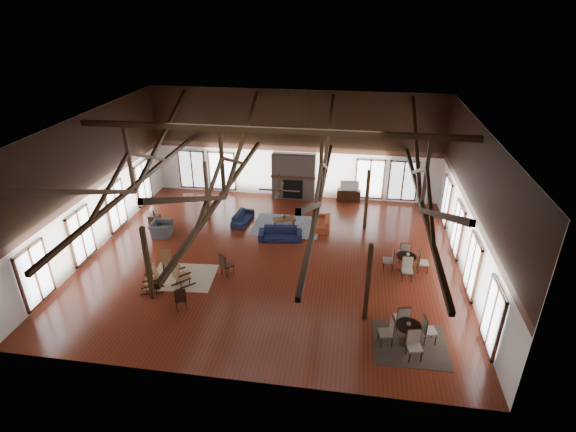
# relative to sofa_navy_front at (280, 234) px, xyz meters

# --- Properties ---
(floor) EXTENTS (16.00, 16.00, 0.00)m
(floor) POSITION_rel_sofa_navy_front_xyz_m (-0.06, -1.75, -0.30)
(floor) COLOR #5B1F13
(floor) RESTS_ON ground
(ceiling) EXTENTS (16.00, 14.00, 0.02)m
(ceiling) POSITION_rel_sofa_navy_front_xyz_m (-0.06, -1.75, 5.70)
(ceiling) COLOR black
(ceiling) RESTS_ON wall_back
(wall_back) EXTENTS (16.00, 0.02, 6.00)m
(wall_back) POSITION_rel_sofa_navy_front_xyz_m (-0.06, 5.25, 2.70)
(wall_back) COLOR silver
(wall_back) RESTS_ON floor
(wall_front) EXTENTS (16.00, 0.02, 6.00)m
(wall_front) POSITION_rel_sofa_navy_front_xyz_m (-0.06, -8.75, 2.70)
(wall_front) COLOR silver
(wall_front) RESTS_ON floor
(wall_left) EXTENTS (0.02, 14.00, 6.00)m
(wall_left) POSITION_rel_sofa_navy_front_xyz_m (-8.06, -1.75, 2.70)
(wall_left) COLOR silver
(wall_left) RESTS_ON floor
(wall_right) EXTENTS (0.02, 14.00, 6.00)m
(wall_right) POSITION_rel_sofa_navy_front_xyz_m (7.94, -1.75, 2.70)
(wall_right) COLOR silver
(wall_right) RESTS_ON floor
(roof_truss) EXTENTS (15.60, 14.07, 3.14)m
(roof_truss) POSITION_rel_sofa_navy_front_xyz_m (-0.06, -1.75, 3.73)
(roof_truss) COLOR black
(roof_truss) RESTS_ON wall_back
(post_grid) EXTENTS (8.16, 7.16, 3.05)m
(post_grid) POSITION_rel_sofa_navy_front_xyz_m (-0.06, -1.75, 1.23)
(post_grid) COLOR black
(post_grid) RESTS_ON floor
(fireplace) EXTENTS (2.50, 0.69, 2.60)m
(fireplace) POSITION_rel_sofa_navy_front_xyz_m (-0.06, 4.92, 0.99)
(fireplace) COLOR #726157
(fireplace) RESTS_ON floor
(ceiling_fan) EXTENTS (1.60, 1.60, 0.75)m
(ceiling_fan) POSITION_rel_sofa_navy_front_xyz_m (0.44, -2.75, 3.44)
(ceiling_fan) COLOR black
(ceiling_fan) RESTS_ON roof_truss
(sofa_navy_front) EXTENTS (2.12, 1.03, 0.60)m
(sofa_navy_front) POSITION_rel_sofa_navy_front_xyz_m (0.00, 0.00, 0.00)
(sofa_navy_front) COLOR #131734
(sofa_navy_front) RESTS_ON floor
(sofa_navy_left) EXTENTS (1.82, 0.86, 0.52)m
(sofa_navy_left) POSITION_rel_sofa_navy_front_xyz_m (-2.19, 1.47, -0.04)
(sofa_navy_left) COLOR #121833
(sofa_navy_left) RESTS_ON floor
(sofa_orange) EXTENTS (1.71, 0.69, 0.49)m
(sofa_orange) POSITION_rel_sofa_navy_front_xyz_m (1.89, 1.57, -0.05)
(sofa_orange) COLOR #94391C
(sofa_orange) RESTS_ON floor
(coffee_table) EXTENTS (1.23, 0.91, 0.42)m
(coffee_table) POSITION_rel_sofa_navy_front_xyz_m (-0.03, 1.37, 0.07)
(coffee_table) COLOR brown
(coffee_table) RESTS_ON floor
(vase) EXTENTS (0.23, 0.23, 0.18)m
(vase) POSITION_rel_sofa_navy_front_xyz_m (-0.03, 1.42, 0.21)
(vase) COLOR #B2B2B2
(vase) RESTS_ON coffee_table
(armchair) EXTENTS (1.11, 0.99, 0.67)m
(armchair) POSITION_rel_sofa_navy_front_xyz_m (-5.73, -0.45, 0.04)
(armchair) COLOR #2D2E30
(armchair) RESTS_ON floor
(side_table_lamp) EXTENTS (0.48, 0.48, 1.22)m
(side_table_lamp) POSITION_rel_sofa_navy_front_xyz_m (-6.40, 0.34, 0.16)
(side_table_lamp) COLOR black
(side_table_lamp) RESTS_ON floor
(rocking_chair_a) EXTENTS (0.68, 0.88, 1.00)m
(rocking_chair_a) POSITION_rel_sofa_navy_front_xyz_m (-4.25, -3.31, 0.17)
(rocking_chair_a) COLOR #A16F3D
(rocking_chair_a) RESTS_ON floor
(rocking_chair_b) EXTENTS (0.94, 0.94, 1.12)m
(rocking_chair_b) POSITION_rel_sofa_navy_front_xyz_m (-3.29, -4.34, 0.23)
(rocking_chair_b) COLOR #A16F3D
(rocking_chair_b) RESTS_ON floor
(rocking_chair_c) EXTENTS (0.99, 0.72, 1.15)m
(rocking_chair_c) POSITION_rel_sofa_navy_front_xyz_m (-4.17, -4.80, 0.24)
(rocking_chair_c) COLOR #A16F3D
(rocking_chair_c) RESTS_ON floor
(side_chair_a) EXTENTS (0.62, 0.62, 1.04)m
(side_chair_a) POSITION_rel_sofa_navy_front_xyz_m (-1.73, -3.37, 0.31)
(side_chair_a) COLOR black
(side_chair_a) RESTS_ON floor
(side_chair_b) EXTENTS (0.54, 0.54, 0.96)m
(side_chair_b) POSITION_rel_sofa_navy_front_xyz_m (-2.71, -5.80, 0.26)
(side_chair_b) COLOR black
(side_chair_b) RESTS_ON floor
(cafe_table_near) EXTENTS (1.97, 1.97, 1.01)m
(cafe_table_near) POSITION_rel_sofa_navy_front_xyz_m (5.31, -6.32, 0.21)
(cafe_table_near) COLOR black
(cafe_table_near) RESTS_ON floor
(cafe_table_far) EXTENTS (1.87, 1.87, 0.98)m
(cafe_table_far) POSITION_rel_sofa_navy_front_xyz_m (5.61, -1.84, 0.19)
(cafe_table_far) COLOR black
(cafe_table_far) RESTS_ON floor
(cup_near) EXTENTS (0.17, 0.17, 0.11)m
(cup_near) POSITION_rel_sofa_navy_front_xyz_m (5.31, -6.34, 0.48)
(cup_near) COLOR #B2B2B2
(cup_near) RESTS_ON cafe_table_near
(cup_far) EXTENTS (0.15, 0.15, 0.10)m
(cup_far) POSITION_rel_sofa_navy_front_xyz_m (5.68, -1.80, 0.46)
(cup_far) COLOR #B2B2B2
(cup_far) RESTS_ON cafe_table_far
(tv_console) EXTENTS (1.30, 0.49, 0.65)m
(tv_console) POSITION_rel_sofa_navy_front_xyz_m (3.05, 5.00, 0.03)
(tv_console) COLOR black
(tv_console) RESTS_ON floor
(television) EXTENTS (1.03, 0.19, 0.59)m
(television) POSITION_rel_sofa_navy_front_xyz_m (3.07, 5.00, 0.64)
(television) COLOR #B2B2B2
(television) RESTS_ON tv_console
(rug_tan) EXTENTS (2.72, 2.20, 0.01)m
(rug_tan) POSITION_rel_sofa_navy_front_xyz_m (-3.44, -3.73, -0.29)
(rug_tan) COLOR tan
(rug_tan) RESTS_ON floor
(rug_navy) EXTENTS (3.29, 2.47, 0.01)m
(rug_navy) POSITION_rel_sofa_navy_front_xyz_m (0.08, 1.41, -0.29)
(rug_navy) COLOR #182445
(rug_navy) RESTS_ON floor
(rug_dark) EXTENTS (2.44, 2.22, 0.01)m
(rug_dark) POSITION_rel_sofa_navy_front_xyz_m (5.45, -6.40, -0.29)
(rug_dark) COLOR black
(rug_dark) RESTS_ON floor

